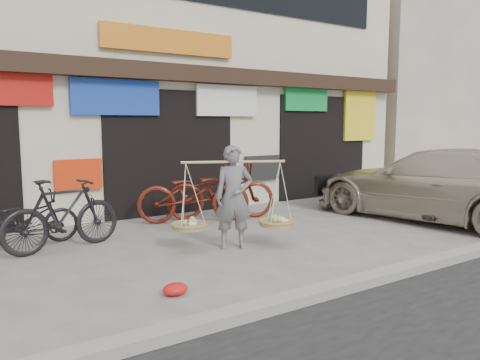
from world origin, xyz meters
TOP-DOWN VIEW (x-y plane):
  - ground at (0.00, 0.00)m, footprint 70.00×70.00m
  - kerb at (0.00, -2.00)m, footprint 70.00×0.25m
  - shophouse_block at (-0.00, 6.42)m, footprint 14.00×6.32m
  - neighbor_east at (13.50, 7.00)m, footprint 12.00×7.00m
  - street_vendor at (-0.39, 0.36)m, footprint 1.84×1.13m
  - bike_0 at (-3.17, 2.32)m, footprint 1.71×0.62m
  - bike_1 at (-2.70, 1.75)m, footprint 1.96×0.87m
  - bike_2 at (0.64, 2.46)m, footprint 2.38×1.56m
  - bike_3 at (0.00, 2.46)m, footprint 2.38×1.56m
  - suv at (4.25, -0.09)m, footprint 2.86×5.39m
  - red_bag at (-2.08, -1.01)m, footprint 0.31×0.25m

SIDE VIEW (x-z plane):
  - ground at x=0.00m, z-range 0.00..0.00m
  - kerb at x=0.00m, z-range 0.00..0.12m
  - red_bag at x=-2.08m, z-range 0.00..0.14m
  - bike_0 at x=-3.17m, z-range 0.00..0.90m
  - bike_1 at x=-2.70m, z-range 0.00..1.14m
  - bike_2 at x=0.64m, z-range 0.00..1.18m
  - bike_3 at x=0.00m, z-range 0.00..1.18m
  - suv at x=4.25m, z-range 0.00..1.49m
  - street_vendor at x=-0.39m, z-range -0.06..1.59m
  - neighbor_east at x=13.50m, z-range 0.00..6.40m
  - shophouse_block at x=0.00m, z-range -0.05..6.95m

